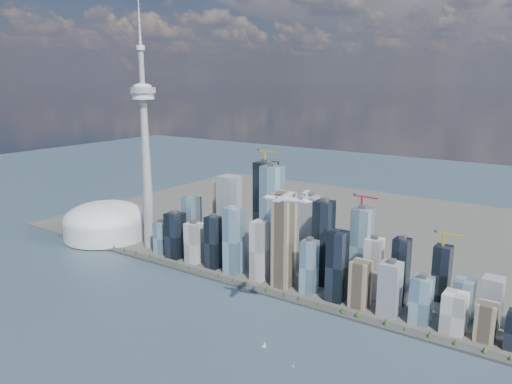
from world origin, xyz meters
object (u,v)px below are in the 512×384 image
Objects in this scene: dome_stadium at (106,222)px; sailboat_east at (264,345)px; needle_tower at (145,145)px; airplane at (287,199)px; sailboat_west at (294,365)px.

dome_stadium is 636.06m from sailboat_east.
needle_tower reaches higher than sailboat_east.
needle_tower is 7.55× the size of airplane.
dome_stadium is 666.58m from airplane.
airplane reaches higher than sailboat_west.
airplane is (617.18, -178.16, 177.99)m from dome_stadium.
dome_stadium is 19.70× the size of sailboat_east.
dome_stadium is 23.92× the size of sailboat_west.
dome_stadium reaches higher than sailboat_east.
sailboat_west is at bearing -24.48° from needle_tower.
needle_tower reaches higher than sailboat_west.
dome_stadium is at bearing 143.29° from sailboat_east.
needle_tower is 241.40m from dome_stadium.
sailboat_east is at bearing -19.07° from dome_stadium.
dome_stadium is at bearing -175.91° from needle_tower.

